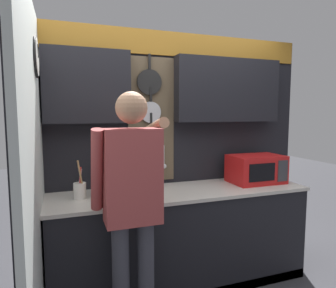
% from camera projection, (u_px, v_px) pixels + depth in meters
% --- Properties ---
extents(ground_plane, '(14.00, 14.00, 0.00)m').
position_uv_depth(ground_plane, '(181.00, 283.00, 2.86)').
color(ground_plane, '#38383D').
extents(base_cabinet_counter, '(2.38, 0.65, 0.91)m').
position_uv_depth(base_cabinet_counter, '(182.00, 238.00, 2.81)').
color(base_cabinet_counter, black).
rests_on(base_cabinet_counter, ground_plane).
extents(back_wall_unit, '(2.95, 0.20, 2.40)m').
position_uv_depth(back_wall_unit, '(172.00, 126.00, 2.98)').
color(back_wall_unit, black).
rests_on(back_wall_unit, ground_plane).
extents(side_wall, '(0.07, 1.60, 2.40)m').
position_uv_depth(side_wall, '(34.00, 174.00, 1.97)').
color(side_wall, silver).
rests_on(side_wall, ground_plane).
extents(microwave, '(0.53, 0.36, 0.28)m').
position_uv_depth(microwave, '(256.00, 169.00, 3.05)').
color(microwave, red).
rests_on(microwave, base_cabinet_counter).
extents(knife_block, '(0.13, 0.16, 0.28)m').
position_uv_depth(knife_block, '(103.00, 185.00, 2.54)').
color(knife_block, brown).
rests_on(knife_block, base_cabinet_counter).
extents(utensil_crock, '(0.10, 0.10, 0.33)m').
position_uv_depth(utensil_crock, '(80.00, 189.00, 2.48)').
color(utensil_crock, white).
rests_on(utensil_crock, base_cabinet_counter).
extents(person, '(0.54, 0.68, 1.76)m').
position_uv_depth(person, '(132.00, 195.00, 2.06)').
color(person, '#383842').
rests_on(person, ground_plane).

